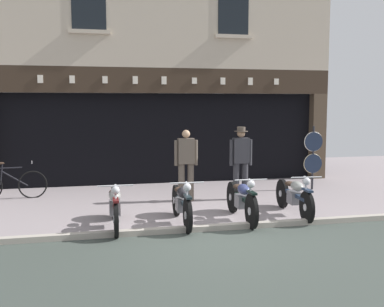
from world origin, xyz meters
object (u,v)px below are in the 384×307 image
object	(u,v)px
motorcycle_center_right	(294,195)
advert_board_far	(56,123)
motorcycle_center	(242,199)
shopkeeper_center	(241,159)
motorcycle_center_left	(182,202)
salesman_left	(186,162)
advert_board_near	(99,118)
motorcycle_left	(115,205)
leaning_bicycle	(10,184)
tyre_sign_pole	(313,153)

from	to	relation	value
motorcycle_center_right	advert_board_far	size ratio (longest dim) A/B	2.20
motorcycle_center	shopkeeper_center	size ratio (longest dim) A/B	1.13
motorcycle_center_left	salesman_left	world-z (taller)	salesman_left
motorcycle_center	advert_board_near	distance (m)	5.60
salesman_left	advert_board_far	world-z (taller)	advert_board_far
motorcycle_left	motorcycle_center_right	size ratio (longest dim) A/B	0.99
motorcycle_left	advert_board_far	distance (m)	5.07
motorcycle_center	shopkeeper_center	distance (m)	2.11
motorcycle_left	advert_board_far	bearing A→B (deg)	-72.93
leaning_bicycle	advert_board_near	bearing A→B (deg)	119.02
salesman_left	tyre_sign_pole	size ratio (longest dim) A/B	0.99
motorcycle_center_left	motorcycle_left	bearing A→B (deg)	1.16
motorcycle_center	advert_board_far	distance (m)	6.20
motorcycle_center_right	salesman_left	size ratio (longest dim) A/B	1.20
shopkeeper_center	motorcycle_left	bearing A→B (deg)	33.17
advert_board_near	motorcycle_center_left	bearing A→B (deg)	-73.62
motorcycle_center	motorcycle_center_right	xyz separation A→B (m)	(1.20, 0.14, -0.01)
motorcycle_center	advert_board_near	size ratio (longest dim) A/B	1.97
motorcycle_center_left	shopkeeper_center	size ratio (longest dim) A/B	1.12
motorcycle_center_right	advert_board_near	xyz separation A→B (m)	(-3.80, 4.59, 1.47)
motorcycle_center_left	advert_board_near	xyz separation A→B (m)	(-1.39, 4.73, 1.47)
tyre_sign_pole	motorcycle_center_left	bearing A→B (deg)	-146.91
motorcycle_center_left	salesman_left	size ratio (longest dim) A/B	1.16
salesman_left	advert_board_far	size ratio (longest dim) A/B	1.83
advert_board_near	leaning_bicycle	xyz separation A→B (m)	(-2.20, -1.55, -1.53)
salesman_left	advert_board_far	xyz separation A→B (m)	(-3.09, 2.70, 0.84)
motorcycle_center_left	advert_board_near	size ratio (longest dim) A/B	1.95
salesman_left	shopkeeper_center	size ratio (longest dim) A/B	0.97
salesman_left	advert_board_near	xyz separation A→B (m)	(-1.92, 2.70, 0.96)
salesman_left	motorcycle_center	bearing A→B (deg)	111.98
advert_board_far	leaning_bicycle	bearing A→B (deg)	-123.61
shopkeeper_center	advert_board_near	size ratio (longest dim) A/B	1.74
advert_board_near	motorcycle_left	bearing A→B (deg)	-88.58
shopkeeper_center	motorcycle_center_right	bearing A→B (deg)	109.13
motorcycle_center	salesman_left	world-z (taller)	salesman_left
tyre_sign_pole	advert_board_near	world-z (taller)	advert_board_near
motorcycle_left	salesman_left	bearing A→B (deg)	-130.08
motorcycle_left	shopkeeper_center	world-z (taller)	shopkeeper_center
motorcycle_left	motorcycle_center	size ratio (longest dim) A/B	1.01
advert_board_near	tyre_sign_pole	bearing A→B (deg)	-19.95
motorcycle_center	advert_board_near	xyz separation A→B (m)	(-2.61, 4.73, 1.47)
motorcycle_left	advert_board_near	size ratio (longest dim) A/B	1.98
motorcycle_left	motorcycle_center_right	xyz separation A→B (m)	(3.69, 0.12, -0.00)
leaning_bicycle	advert_board_far	bearing A→B (deg)	140.23
shopkeeper_center	tyre_sign_pole	world-z (taller)	shopkeeper_center
motorcycle_center	tyre_sign_pole	bearing A→B (deg)	-134.90
advert_board_far	leaning_bicycle	xyz separation A→B (m)	(-1.03, -1.55, -1.41)
motorcycle_center_left	advert_board_far	world-z (taller)	advert_board_far
motorcycle_center_right	advert_board_near	world-z (taller)	advert_board_near
tyre_sign_pole	advert_board_far	world-z (taller)	advert_board_far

